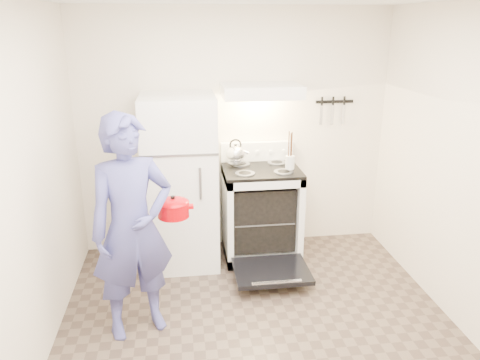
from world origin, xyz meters
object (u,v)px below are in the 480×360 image
Objects in this scene: refrigerator at (180,182)px; person at (132,228)px; dutch_oven at (173,210)px; stove_body at (261,214)px; tea_kettle at (235,153)px.

person is at bearing -108.62° from refrigerator.
refrigerator is at bearing 49.85° from person.
refrigerator reaches higher than dutch_oven.
stove_body is 1.68m from person.
refrigerator is 1.85× the size of stove_body.
stove_body is 0.69m from tea_kettle.
refrigerator is 6.17× the size of tea_kettle.
person is (-1.18, -1.12, 0.42)m from stove_body.
person reaches higher than tea_kettle.
tea_kettle is (-0.25, 0.13, 0.63)m from stove_body.
person is (-0.37, -1.10, 0.03)m from refrigerator.
tea_kettle is at bearing 58.70° from dutch_oven.
refrigerator is 0.90m from stove_body.
dutch_oven is at bearing 14.10° from person.
stove_body is 3.34× the size of tea_kettle.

